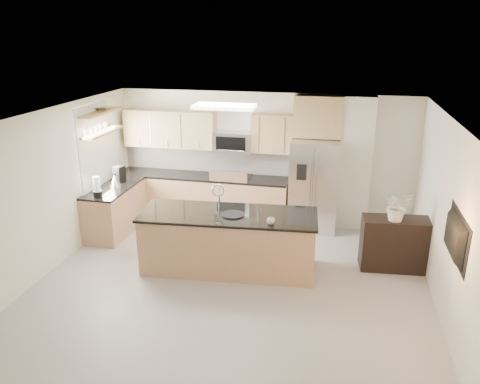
% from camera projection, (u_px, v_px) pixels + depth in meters
% --- Properties ---
extents(floor, '(6.50, 6.50, 0.00)m').
position_uv_depth(floor, '(226.00, 296.00, 6.96)').
color(floor, '#A7A39F').
rests_on(floor, ground).
extents(ceiling, '(6.00, 6.50, 0.02)m').
position_uv_depth(ceiling, '(224.00, 123.00, 6.10)').
color(ceiling, white).
rests_on(ceiling, wall_back).
extents(wall_back, '(6.00, 0.02, 2.60)m').
position_uv_depth(wall_back, '(264.00, 157.00, 9.53)').
color(wall_back, silver).
rests_on(wall_back, floor).
extents(wall_front, '(6.00, 0.02, 2.60)m').
position_uv_depth(wall_front, '(120.00, 373.00, 3.53)').
color(wall_front, silver).
rests_on(wall_front, floor).
extents(wall_left, '(0.02, 6.50, 2.60)m').
position_uv_depth(wall_left, '(35.00, 199.00, 7.14)').
color(wall_left, silver).
rests_on(wall_left, floor).
extents(wall_right, '(0.02, 6.50, 2.60)m').
position_uv_depth(wall_right, '(454.00, 234.00, 5.92)').
color(wall_right, silver).
rests_on(wall_right, floor).
extents(back_counter, '(3.55, 0.66, 1.44)m').
position_uv_depth(back_counter, '(203.00, 196.00, 9.75)').
color(back_counter, tan).
rests_on(back_counter, floor).
extents(left_counter, '(0.66, 1.50, 0.92)m').
position_uv_depth(left_counter, '(115.00, 209.00, 9.06)').
color(left_counter, tan).
rests_on(left_counter, floor).
extents(range, '(0.76, 0.64, 1.14)m').
position_uv_depth(range, '(232.00, 198.00, 9.62)').
color(range, black).
rests_on(range, floor).
extents(upper_cabinets, '(3.50, 0.33, 0.75)m').
position_uv_depth(upper_cabinets, '(200.00, 130.00, 9.47)').
color(upper_cabinets, tan).
rests_on(upper_cabinets, wall_back).
extents(microwave, '(0.76, 0.40, 0.40)m').
position_uv_depth(microwave, '(233.00, 142.00, 9.35)').
color(microwave, silver).
rests_on(microwave, upper_cabinets).
extents(refrigerator, '(0.92, 0.78, 1.78)m').
position_uv_depth(refrigerator, '(314.00, 185.00, 9.10)').
color(refrigerator, silver).
rests_on(refrigerator, floor).
extents(partition_column, '(0.60, 0.30, 2.60)m').
position_uv_depth(partition_column, '(355.00, 164.00, 9.02)').
color(partition_column, silver).
rests_on(partition_column, floor).
extents(window, '(0.04, 1.15, 1.65)m').
position_uv_depth(window, '(94.00, 149.00, 8.73)').
color(window, white).
rests_on(window, wall_left).
extents(shelf_lower, '(0.30, 1.20, 0.04)m').
position_uv_depth(shelf_lower, '(102.00, 132.00, 8.69)').
color(shelf_lower, olive).
rests_on(shelf_lower, wall_left).
extents(shelf_upper, '(0.30, 1.20, 0.04)m').
position_uv_depth(shelf_upper, '(100.00, 112.00, 8.57)').
color(shelf_upper, olive).
rests_on(shelf_upper, wall_left).
extents(ceiling_fixture, '(1.00, 0.50, 0.06)m').
position_uv_depth(ceiling_fixture, '(224.00, 106.00, 7.67)').
color(ceiling_fixture, white).
rests_on(ceiling_fixture, ceiling).
extents(island, '(2.90, 1.24, 1.40)m').
position_uv_depth(island, '(229.00, 241.00, 7.63)').
color(island, tan).
rests_on(island, floor).
extents(credenza, '(1.14, 0.56, 0.88)m').
position_uv_depth(credenza, '(395.00, 244.00, 7.65)').
color(credenza, black).
rests_on(credenza, floor).
extents(cup, '(0.12, 0.12, 0.09)m').
position_uv_depth(cup, '(271.00, 221.00, 7.05)').
color(cup, silver).
rests_on(cup, island).
extents(platter, '(0.40, 0.40, 0.02)m').
position_uv_depth(platter, '(233.00, 214.00, 7.40)').
color(platter, black).
rests_on(platter, island).
extents(blender, '(0.16, 0.16, 0.37)m').
position_uv_depth(blender, '(97.00, 188.00, 8.33)').
color(blender, black).
rests_on(blender, left_counter).
extents(kettle, '(0.22, 0.22, 0.28)m').
position_uv_depth(kettle, '(115.00, 181.00, 8.86)').
color(kettle, silver).
rests_on(kettle, left_counter).
extents(coffee_maker, '(0.21, 0.24, 0.31)m').
position_uv_depth(coffee_maker, '(119.00, 174.00, 9.17)').
color(coffee_maker, black).
rests_on(coffee_maker, left_counter).
extents(bowl, '(0.42, 0.42, 0.09)m').
position_uv_depth(bowl, '(103.00, 108.00, 8.68)').
color(bowl, silver).
rests_on(bowl, shelf_upper).
extents(flower_vase, '(0.83, 0.78, 0.73)m').
position_uv_depth(flower_vase, '(398.00, 199.00, 7.33)').
color(flower_vase, white).
rests_on(flower_vase, credenza).
extents(television, '(0.14, 1.08, 0.62)m').
position_uv_depth(television, '(450.00, 237.00, 5.74)').
color(television, black).
rests_on(television, wall_right).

